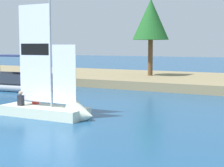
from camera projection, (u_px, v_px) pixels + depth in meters
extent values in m
cube|color=#897A56|center=(194.00, 81.00, 31.47)|extent=(80.00, 12.10, 0.67)
cylinder|color=brown|center=(150.00, 58.00, 32.96)|extent=(0.42, 0.42, 3.21)
cone|color=#1E5B23|center=(151.00, 19.00, 32.61)|extent=(3.25, 3.25, 3.61)
cube|color=silver|center=(44.00, 111.00, 17.47)|extent=(4.33, 1.68, 0.48)
cone|color=silver|center=(83.00, 115.00, 16.48)|extent=(1.11, 1.44, 1.42)
cylinder|color=#B7B7BC|center=(51.00, 50.00, 16.98)|extent=(0.08, 0.08, 5.29)
cube|color=white|center=(35.00, 53.00, 17.41)|extent=(1.84, 0.08, 4.55)
cube|color=black|center=(35.00, 49.00, 17.39)|extent=(1.66, 0.08, 0.55)
cube|color=white|center=(64.00, 74.00, 16.75)|extent=(1.28, 0.06, 2.72)
cylinder|color=#B7B7BC|center=(36.00, 101.00, 17.65)|extent=(1.84, 0.11, 0.06)
cube|color=#26262D|center=(21.00, 100.00, 17.63)|extent=(0.28, 0.21, 0.50)
sphere|color=tan|center=(21.00, 93.00, 17.60)|extent=(0.20, 0.20, 0.20)
cube|color=red|center=(35.00, 98.00, 18.09)|extent=(0.28, 0.21, 0.57)
sphere|color=tan|center=(35.00, 90.00, 18.05)|extent=(0.20, 0.20, 0.20)
cylinder|color=#B2B2B7|center=(25.00, 85.00, 28.26)|extent=(5.76, 1.07, 0.60)
cylinder|color=#B2B2B7|center=(11.00, 88.00, 26.81)|extent=(5.76, 1.07, 0.60)
cube|color=#2D333D|center=(18.00, 82.00, 27.50)|extent=(5.66, 2.64, 0.10)
cube|color=#2D333D|center=(26.00, 76.00, 28.37)|extent=(5.26, 0.54, 0.60)
cube|color=#2D333D|center=(9.00, 78.00, 26.55)|extent=(5.26, 0.54, 0.60)
cylinder|color=#B2B2B7|center=(37.00, 69.00, 26.70)|extent=(0.06, 0.06, 1.86)
cylinder|color=#B2B2B7|center=(0.00, 68.00, 28.10)|extent=(0.06, 0.06, 1.86)
cube|color=#1E234C|center=(18.00, 56.00, 27.30)|extent=(4.04, 2.29, 0.08)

